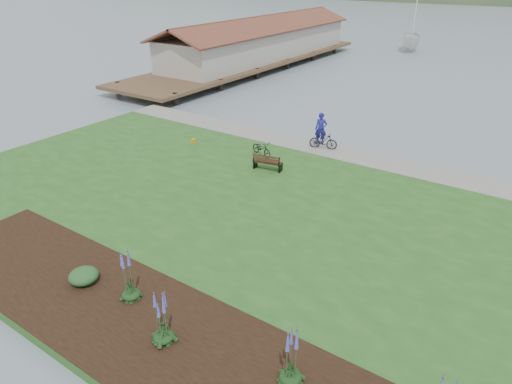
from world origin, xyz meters
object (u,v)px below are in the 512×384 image
sailboat (410,51)px  person (321,126)px  park_bench (267,162)px  bicycle_a (262,148)px

sailboat → person: bearing=-97.4°
park_bench → person: bearing=72.9°
park_bench → sailboat: bearing=86.9°
bicycle_a → sailboat: 43.79m
park_bench → person: person is taller
person → bicycle_a: (-1.99, -3.55, -0.74)m
person → sailboat: sailboat is taller
person → bicycle_a: bearing=-143.6°
person → sailboat: bearing=75.5°
bicycle_a → person: bearing=-10.5°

